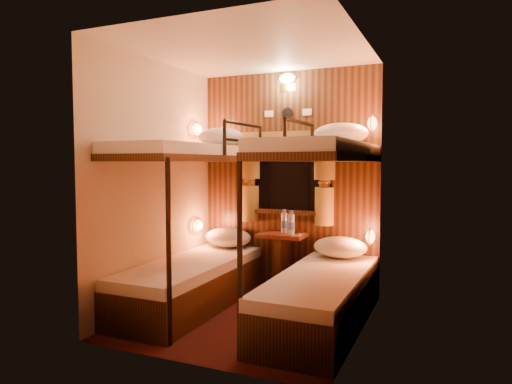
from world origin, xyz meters
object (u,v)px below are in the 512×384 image
at_px(bunk_left, 192,250).
at_px(table, 282,255).
at_px(bunk_right, 321,261).
at_px(bottle_left, 284,223).
at_px(bottle_right, 291,225).

height_order(bunk_left, table, bunk_left).
height_order(bunk_right, bottle_left, bunk_right).
xyz_separation_m(bottle_left, bottle_right, (0.11, -0.08, -0.00)).
xyz_separation_m(bunk_right, bottle_left, (-0.63, 0.80, 0.20)).
xyz_separation_m(table, bottle_left, (0.02, 0.02, 0.35)).
xyz_separation_m(bunk_left, bottle_left, (0.66, 0.80, 0.20)).
bearing_deg(table, bottle_left, 55.87).
bearing_deg(bunk_left, table, 50.33).
bearing_deg(bunk_right, bottle_right, 125.85).
height_order(bunk_right, table, bunk_right).
bearing_deg(bunk_left, bottle_right, 42.95).
distance_m(bunk_left, table, 1.02).
distance_m(bunk_right, bottle_left, 1.04).
bearing_deg(bottle_right, bunk_left, -137.05).
relative_size(bunk_left, bunk_right, 1.00).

